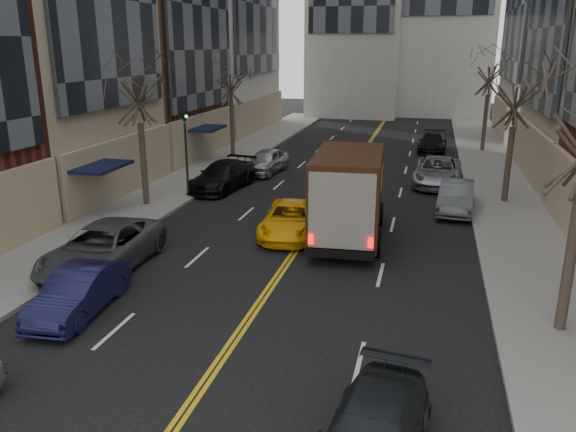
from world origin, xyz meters
TOP-DOWN VIEW (x-y plane):
  - sidewalk_left at (-9.00, 27.00)m, footprint 4.00×66.00m
  - sidewalk_right at (9.00, 27.00)m, footprint 4.00×66.00m
  - tree_lf_mid at (-8.80, 20.00)m, footprint 3.20×3.20m
  - tree_lf_far at (-8.80, 33.00)m, footprint 3.20×3.20m
  - tree_rt_mid at (8.80, 25.00)m, footprint 3.20×3.20m
  - tree_rt_far at (8.80, 40.00)m, footprint 3.20×3.20m
  - traffic_signal at (-7.39, 22.00)m, footprint 0.29×0.26m
  - ups_truck at (1.79, 17.50)m, footprint 3.18×7.06m
  - taxi at (-0.65, 17.51)m, footprint 2.71×5.14m
  - pedestrian at (0.87, 16.63)m, footprint 0.61×0.79m
  - parked_lf_b at (-5.10, 8.78)m, footprint 1.78×4.28m
  - parked_lf_c at (-6.30, 12.06)m, footprint 2.86×5.92m
  - parked_lf_d at (-6.30, 24.30)m, footprint 2.85×5.58m
  - parked_lf_e at (-5.10, 28.89)m, footprint 2.27×4.65m
  - parked_rt_a at (6.30, 22.86)m, footprint 1.91×4.67m
  - parked_rt_b at (5.42, 28.36)m, footprint 2.86×5.76m
  - parked_rt_c at (5.10, 39.03)m, footprint 2.24×5.00m

SIDE VIEW (x-z plane):
  - sidewalk_left at x=-9.00m, z-range 0.00..0.15m
  - sidewalk_right at x=9.00m, z-range 0.00..0.15m
  - taxi at x=-0.65m, z-range 0.00..1.38m
  - parked_lf_b at x=-5.10m, z-range 0.00..1.38m
  - parked_rt_c at x=5.10m, z-range 0.00..1.42m
  - parked_rt_a at x=6.30m, z-range 0.00..1.50m
  - parked_lf_e at x=-5.10m, z-range 0.00..1.53m
  - parked_lf_d at x=-6.30m, z-range 0.00..1.55m
  - parked_rt_b at x=5.42m, z-range 0.00..1.57m
  - parked_lf_c at x=-6.30m, z-range 0.00..1.62m
  - pedestrian at x=0.87m, z-range 0.00..1.93m
  - ups_truck at x=1.79m, z-range 0.01..3.79m
  - traffic_signal at x=-7.39m, z-range 0.47..5.17m
  - tree_lf_far at x=-8.80m, z-range 1.97..10.08m
  - tree_rt_mid at x=8.80m, z-range 2.01..10.33m
  - tree_lf_mid at x=-8.80m, z-range 2.14..11.05m
  - tree_rt_far at x=8.80m, z-range 2.19..11.29m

